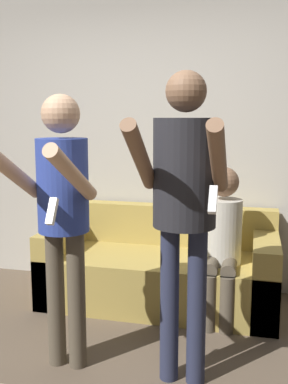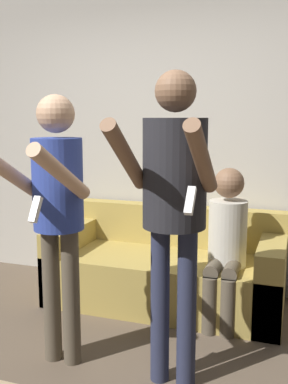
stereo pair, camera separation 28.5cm
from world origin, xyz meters
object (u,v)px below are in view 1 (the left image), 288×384
(person_standing_left, at_px, (62,203))
(person_seated, at_px, (222,237))
(couch, at_px, (160,270))
(person_standing_right, at_px, (184,192))

(person_standing_left, bearing_deg, person_seated, 47.14)
(couch, bearing_deg, person_standing_right, -72.02)
(person_standing_left, distance_m, person_seated, 1.35)
(couch, distance_m, person_standing_left, 1.41)
(couch, distance_m, person_seated, 0.66)
(couch, height_order, person_standing_right, person_standing_right)
(person_standing_left, distance_m, person_standing_right, 0.73)
(person_seated, bearing_deg, person_standing_left, -132.86)
(couch, relative_size, person_standing_right, 1.06)
(couch, distance_m, person_standing_right, 1.46)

